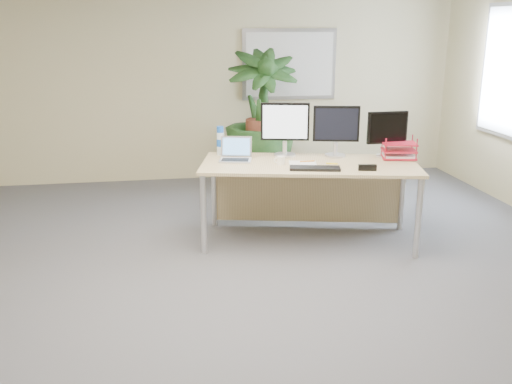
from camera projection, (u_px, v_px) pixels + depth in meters
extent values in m
plane|color=#4A4A4F|center=(246.00, 314.00, 4.25)|extent=(8.00, 8.00, 0.00)
cube|color=beige|center=(201.00, 80.00, 7.65)|extent=(7.00, 0.04, 2.70)
cube|color=#ACABB0|center=(289.00, 64.00, 7.76)|extent=(1.30, 0.03, 0.95)
cube|color=silver|center=(290.00, 64.00, 7.74)|extent=(1.20, 0.01, 0.85)
cube|color=tan|center=(310.00, 165.00, 5.48)|extent=(2.21, 1.30, 0.03)
cube|color=tan|center=(307.00, 192.00, 5.98)|extent=(1.92, 0.45, 0.64)
cylinder|color=silver|center=(203.00, 215.00, 5.27)|extent=(0.05, 0.05, 0.76)
cylinder|color=silver|center=(419.00, 218.00, 5.17)|extent=(0.05, 0.05, 0.76)
cylinder|color=silver|center=(214.00, 191.00, 6.01)|extent=(0.05, 0.05, 0.76)
cylinder|color=silver|center=(402.00, 194.00, 5.91)|extent=(0.05, 0.05, 0.76)
imported|color=#143916|center=(261.00, 131.00, 7.36)|extent=(0.85, 0.85, 1.50)
cylinder|color=silver|center=(285.00, 155.00, 5.76)|extent=(0.22, 0.22, 0.02)
cylinder|color=silver|center=(285.00, 148.00, 5.74)|extent=(0.04, 0.04, 0.13)
cube|color=black|center=(285.00, 122.00, 5.66)|extent=(0.48, 0.15, 0.37)
cube|color=silver|center=(285.00, 122.00, 5.64)|extent=(0.43, 0.10, 0.33)
cylinder|color=silver|center=(335.00, 155.00, 5.75)|extent=(0.21, 0.21, 0.02)
cylinder|color=silver|center=(335.00, 148.00, 5.73)|extent=(0.04, 0.04, 0.12)
cube|color=black|center=(336.00, 124.00, 5.65)|extent=(0.46, 0.14, 0.35)
cube|color=black|center=(336.00, 124.00, 5.63)|extent=(0.41, 0.10, 0.31)
cylinder|color=silver|center=(386.00, 156.00, 5.72)|extent=(0.19, 0.19, 0.02)
cylinder|color=silver|center=(386.00, 150.00, 5.70)|extent=(0.04, 0.04, 0.11)
cube|color=black|center=(387.00, 128.00, 5.64)|extent=(0.41, 0.05, 0.32)
cube|color=black|center=(388.00, 128.00, 5.61)|extent=(0.37, 0.02, 0.28)
cube|color=#B7B6BB|center=(235.00, 160.00, 5.55)|extent=(0.35, 0.28, 0.02)
cube|color=black|center=(235.00, 160.00, 5.53)|extent=(0.28, 0.19, 0.00)
cube|color=#B7B6BB|center=(236.00, 146.00, 5.64)|extent=(0.31, 0.12, 0.20)
cube|color=#62A5FC|center=(236.00, 147.00, 5.64)|extent=(0.27, 0.10, 0.16)
cube|color=black|center=(315.00, 168.00, 5.22)|extent=(0.48, 0.25, 0.03)
cylinder|color=white|center=(281.00, 160.00, 5.40)|extent=(0.07, 0.07, 0.08)
torus|color=white|center=(277.00, 161.00, 5.40)|extent=(0.06, 0.02, 0.06)
cube|color=white|center=(303.00, 163.00, 5.44)|extent=(0.29, 0.24, 0.01)
cylinder|color=orange|center=(307.00, 161.00, 5.47)|extent=(0.14, 0.01, 0.01)
cylinder|color=yellow|center=(332.00, 164.00, 5.43)|extent=(0.11, 0.06, 0.01)
cylinder|color=white|center=(220.00, 144.00, 5.79)|extent=(0.07, 0.07, 0.23)
cylinder|color=blue|center=(220.00, 129.00, 5.75)|extent=(0.07, 0.07, 0.06)
cylinder|color=blue|center=(220.00, 143.00, 5.79)|extent=(0.08, 0.08, 0.07)
cube|color=#B2162A|center=(398.00, 157.00, 5.65)|extent=(0.37, 0.31, 0.01)
cube|color=#B2162A|center=(399.00, 150.00, 5.63)|extent=(0.37, 0.31, 0.01)
cube|color=#B2162A|center=(399.00, 143.00, 5.62)|extent=(0.37, 0.31, 0.01)
cube|color=white|center=(398.00, 156.00, 5.65)|extent=(0.34, 0.28, 0.02)
cube|color=black|center=(367.00, 168.00, 5.19)|extent=(0.17, 0.08, 0.05)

